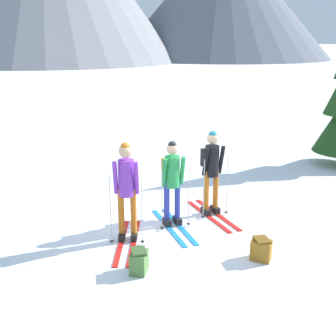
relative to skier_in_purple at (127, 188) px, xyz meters
The scene contains 6 objects.
ground_plane 1.33m from the skier_in_purple, 30.48° to the left, with size 400.00×400.00×0.00m, color white.
skier_in_purple is the anchor object (origin of this frame).
skier_in_green 1.03m from the skier_in_purple, 28.26° to the left, with size 0.60×1.77×1.68m.
skier_in_black 1.99m from the skier_in_purple, 25.61° to the left, with size 0.68×1.76×1.75m.
backpack_on_snow_front 1.39m from the skier_in_purple, 87.29° to the right, with size 0.34×0.39×0.38m.
backpack_on_snow_beside 2.49m from the skier_in_purple, 28.63° to the right, with size 0.40×0.38×0.38m.
Camera 1 is at (-1.40, -7.35, 3.50)m, focal length 45.26 mm.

